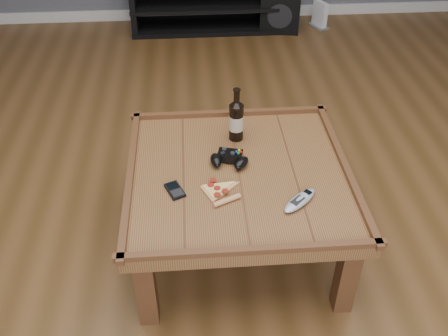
{
  "coord_description": "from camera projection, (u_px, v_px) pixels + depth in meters",
  "views": [
    {
      "loc": [
        -0.2,
        -1.75,
        1.85
      ],
      "look_at": [
        -0.07,
        -0.05,
        0.52
      ],
      "focal_mm": 40.0,
      "sensor_mm": 36.0,
      "label": 1
    }
  ],
  "objects": [
    {
      "name": "coffee_table",
      "position": [
        238.0,
        182.0,
        2.29
      ],
      "size": [
        1.03,
        1.03,
        0.48
      ],
      "color": "#502C16",
      "rests_on": "ground"
    },
    {
      "name": "smartphone",
      "position": [
        175.0,
        190.0,
        2.14
      ],
      "size": [
        0.1,
        0.12,
        0.01
      ],
      "rotation": [
        0.0,
        0.0,
        0.4
      ],
      "color": "black",
      "rests_on": "coffee_table"
    },
    {
      "name": "ground",
      "position": [
        237.0,
        241.0,
        2.53
      ],
      "size": [
        6.0,
        6.0,
        0.0
      ],
      "primitive_type": "plane",
      "color": "#4D3116",
      "rests_on": "ground"
    },
    {
      "name": "game_console",
      "position": [
        320.0,
        16.0,
        4.63
      ],
      "size": [
        0.17,
        0.22,
        0.24
      ],
      "rotation": [
        0.0,
        0.0,
        0.42
      ],
      "color": "slate",
      "rests_on": "ground"
    },
    {
      "name": "game_controller",
      "position": [
        229.0,
        159.0,
        2.28
      ],
      "size": [
        0.19,
        0.16,
        0.05
      ],
      "rotation": [
        0.0,
        0.0,
        -0.26
      ],
      "color": "black",
      "rests_on": "coffee_table"
    },
    {
      "name": "subwoofer",
      "position": [
        280.0,
        9.0,
        4.58
      ],
      "size": [
        0.41,
        0.41,
        0.35
      ],
      "rotation": [
        0.0,
        0.0,
        -0.17
      ],
      "color": "black",
      "rests_on": "ground"
    },
    {
      "name": "beer_bottle",
      "position": [
        236.0,
        119.0,
        2.39
      ],
      "size": [
        0.07,
        0.07,
        0.27
      ],
      "color": "black",
      "rests_on": "coffee_table"
    },
    {
      "name": "baseboard",
      "position": [
        208.0,
        13.0,
        4.84
      ],
      "size": [
        5.0,
        0.02,
        0.1
      ],
      "primitive_type": "cube",
      "color": "silver",
      "rests_on": "ground"
    },
    {
      "name": "remote_control",
      "position": [
        300.0,
        200.0,
        2.08
      ],
      "size": [
        0.19,
        0.18,
        0.03
      ],
      "rotation": [
        0.0,
        0.0,
        -0.83
      ],
      "color": "#9DA4AB",
      "rests_on": "coffee_table"
    },
    {
      "name": "media_console",
      "position": [
        209.0,
        2.0,
        4.53
      ],
      "size": [
        1.4,
        0.45,
        0.5
      ],
      "color": "black",
      "rests_on": "ground"
    },
    {
      "name": "pizza_slice",
      "position": [
        219.0,
        191.0,
        2.13
      ],
      "size": [
        0.22,
        0.26,
        0.02
      ],
      "rotation": [
        0.0,
        0.0,
        0.44
      ],
      "color": "tan",
      "rests_on": "coffee_table"
    }
  ]
}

